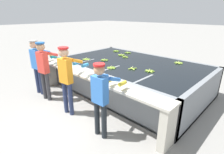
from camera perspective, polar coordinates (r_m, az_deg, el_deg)
name	(u,v)px	position (r m, az deg, el deg)	size (l,w,h in m)	color
ground_plane	(84,110)	(4.78, -8.98, -10.59)	(80.00, 80.00, 0.00)	gray
wash_tank	(130,76)	(5.80, 5.87, 0.30)	(4.63, 2.94, 0.94)	gray
work_ledge	(90,85)	(4.61, -7.21, -2.47)	(4.63, 0.45, 0.94)	#B7B2A3
worker_0	(37,62)	(5.79, -23.23, 4.50)	(0.47, 0.74, 1.68)	navy
worker_1	(44,66)	(5.28, -21.28, 3.47)	(0.48, 0.74, 1.69)	#38383D
worker_2	(67,75)	(4.31, -14.55, 0.79)	(0.47, 0.74, 1.71)	navy
worker_3	(101,94)	(3.42, -3.57, -5.64)	(0.43, 0.72, 1.57)	#1E2328
banana_bunch_floating_0	(150,71)	(4.83, 12.20, 1.95)	(0.28, 0.28, 0.08)	#8CB738
banana_bunch_floating_1	(179,63)	(5.89, 20.90, 4.35)	(0.28, 0.28, 0.08)	#9EC642
banana_bunch_floating_2	(128,53)	(6.97, 5.17, 7.92)	(0.28, 0.27, 0.08)	#7FAD33
banana_bunch_floating_3	(133,69)	(4.96, 6.72, 2.75)	(0.26, 0.26, 0.08)	#9EC642
banana_bunch_floating_4	(116,51)	(7.25, 1.38, 8.46)	(0.28, 0.28, 0.08)	#7FAD33
banana_bunch_floating_5	(111,68)	(5.00, -0.18, 3.04)	(0.27, 0.28, 0.08)	#8CB738
banana_bunch_floating_6	(86,59)	(5.99, -8.38, 5.74)	(0.28, 0.28, 0.08)	#93BC3D
banana_bunch_floating_7	(105,60)	(5.85, -2.44, 5.57)	(0.28, 0.27, 0.08)	#75A333
banana_bunch_floating_8	(121,55)	(6.57, 3.05, 7.21)	(0.27, 0.28, 0.08)	#8CB738
banana_bunch_floating_9	(125,57)	(6.28, 4.36, 6.56)	(0.28, 0.28, 0.08)	#8CB738
banana_bunch_ledge_0	(66,65)	(5.39, -14.69, 3.71)	(0.28, 0.27, 0.08)	#75A333
banana_bunch_ledge_1	(105,81)	(4.01, -2.39, -1.33)	(0.28, 0.28, 0.08)	#7FAD33
knife_0	(94,75)	(4.44, -6.01, 0.59)	(0.21, 0.31, 0.02)	silver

